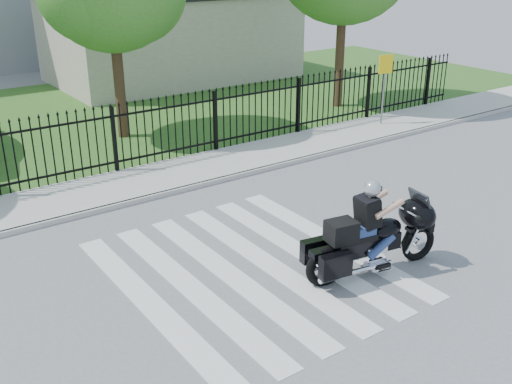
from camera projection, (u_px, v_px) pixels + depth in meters
ground at (250, 269)px, 10.98m from camera, size 120.00×120.00×0.00m
crosswalk at (250, 269)px, 10.98m from camera, size 5.00×5.50×0.01m
sidewalk at (134, 184)px, 14.73m from camera, size 40.00×2.00×0.12m
curb at (152, 197)px, 13.97m from camera, size 40.00×0.12×0.12m
grass_strip at (45, 122)px, 20.02m from camera, size 40.00×12.00×0.02m
iron_fence at (115, 141)px, 15.16m from camera, size 26.00×0.04×1.80m
building_low at (172, 38)px, 26.11m from camera, size 10.00×6.00×3.50m
motorcycle_rider at (371, 235)px, 10.60m from camera, size 2.77×1.19×1.84m
traffic_sign at (385, 75)px, 18.92m from camera, size 0.47×0.16×2.21m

